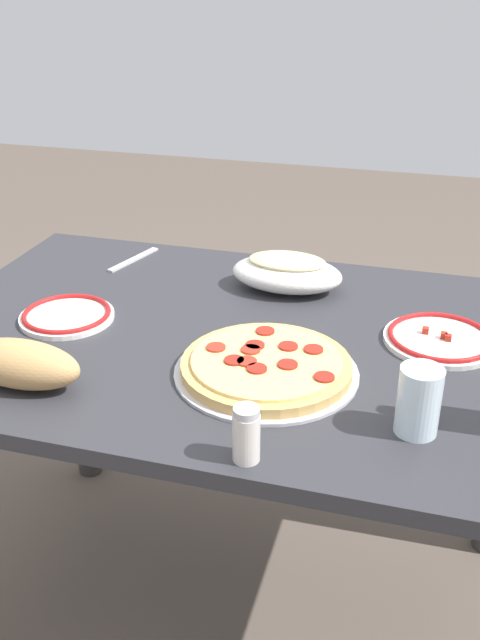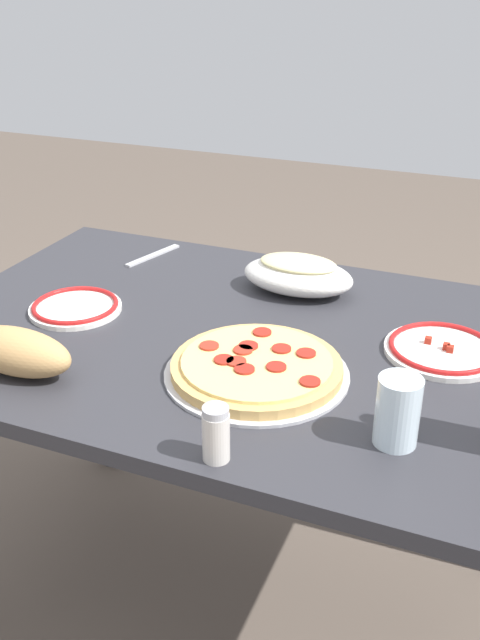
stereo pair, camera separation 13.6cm
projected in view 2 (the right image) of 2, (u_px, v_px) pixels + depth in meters
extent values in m
plane|color=brown|center=(240.00, 602.00, 1.69)|extent=(8.00, 8.00, 0.00)
cube|color=#2D2D33|center=(240.00, 341.00, 1.38)|extent=(1.24, 0.82, 0.03)
cylinder|color=#33302D|center=(103.00, 362.00, 2.02)|extent=(0.07, 0.07, 0.69)
cylinder|color=#B7B7BC|center=(257.00, 373.00, 1.23)|extent=(0.32, 0.32, 0.01)
cylinder|color=tan|center=(257.00, 367.00, 1.23)|extent=(0.30, 0.30, 0.02)
cylinder|color=#EACC75|center=(257.00, 361.00, 1.22)|extent=(0.26, 0.26, 0.01)
cylinder|color=maroon|center=(310.00, 381.00, 1.16)|extent=(0.03, 0.03, 0.00)
cylinder|color=maroon|center=(262.00, 332.00, 1.31)|extent=(0.03, 0.03, 0.00)
cylinder|color=maroon|center=(248.00, 346.00, 1.26)|extent=(0.03, 0.03, 0.00)
cylinder|color=maroon|center=(306.00, 353.00, 1.24)|extent=(0.03, 0.03, 0.00)
cylinder|color=#B22D1E|center=(236.00, 361.00, 1.21)|extent=(0.03, 0.03, 0.00)
cylinder|color=maroon|center=(244.00, 369.00, 1.19)|extent=(0.03, 0.03, 0.00)
cylinder|color=maroon|center=(281.00, 349.00, 1.25)|extent=(0.03, 0.03, 0.00)
cylinder|color=maroon|center=(224.00, 360.00, 1.22)|extent=(0.03, 0.03, 0.00)
cylinder|color=#B22D1E|center=(209.00, 346.00, 1.26)|extent=(0.03, 0.03, 0.00)
cylinder|color=#B22D1E|center=(243.00, 350.00, 1.25)|extent=(0.03, 0.03, 0.00)
cylinder|color=maroon|center=(276.00, 367.00, 1.20)|extent=(0.03, 0.03, 0.00)
ellipsoid|color=white|center=(298.00, 276.00, 1.53)|extent=(0.24, 0.15, 0.07)
ellipsoid|color=#AD2819|center=(298.00, 271.00, 1.53)|extent=(0.20, 0.12, 0.03)
ellipsoid|color=beige|center=(298.00, 263.00, 1.52)|extent=(0.17, 0.10, 0.02)
cylinder|color=silver|center=(398.00, 411.00, 1.04)|extent=(0.07, 0.07, 0.11)
cylinder|color=white|center=(442.00, 351.00, 1.30)|extent=(0.21, 0.21, 0.01)
torus|color=red|center=(443.00, 347.00, 1.30)|extent=(0.20, 0.20, 0.01)
cube|color=#AD2819|center=(450.00, 349.00, 1.29)|extent=(0.01, 0.01, 0.01)
cube|color=#AD2819|center=(446.00, 346.00, 1.29)|extent=(0.01, 0.01, 0.01)
cube|color=#AD2819|center=(428.00, 340.00, 1.32)|extent=(0.01, 0.01, 0.01)
cylinder|color=white|center=(76.00, 309.00, 1.46)|extent=(0.19, 0.19, 0.01)
torus|color=red|center=(75.00, 305.00, 1.46)|extent=(0.17, 0.17, 0.01)
ellipsoid|color=tan|center=(16.00, 351.00, 1.23)|extent=(0.22, 0.09, 0.08)
cylinder|color=silver|center=(216.00, 437.00, 1.01)|extent=(0.04, 0.04, 0.07)
cylinder|color=#B7B7BC|center=(216.00, 411.00, 0.99)|extent=(0.04, 0.04, 0.01)
cube|color=#B7B7BC|center=(153.00, 255.00, 1.73)|extent=(0.06, 0.17, 0.00)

